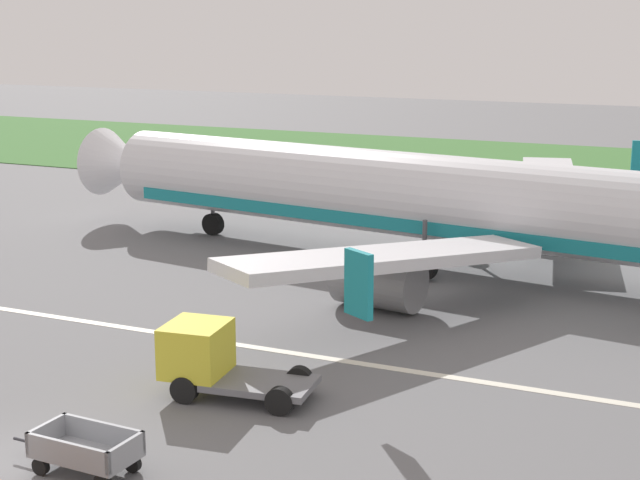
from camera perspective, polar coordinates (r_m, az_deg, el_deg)
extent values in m
cube|color=#3D7033|center=(73.44, 11.12, 4.24)|extent=(220.00, 28.00, 0.06)
cube|color=silver|center=(33.55, -6.33, -5.87)|extent=(120.00, 0.36, 0.01)
cylinder|color=silver|center=(43.38, 4.53, 2.75)|extent=(30.22, 8.10, 3.70)
cube|color=teal|center=(43.57, 4.51, 1.43)|extent=(27.22, 7.48, 0.56)
cone|color=silver|center=(53.08, -11.40, 4.39)|extent=(3.70, 4.06, 3.63)
cube|color=silver|center=(34.41, 3.98, -1.05)|extent=(8.84, 12.52, 1.35)
cube|color=teal|center=(27.44, 2.27, -2.59)|extent=(1.05, 0.73, 1.90)
cylinder|color=gray|center=(36.64, 3.43, -2.36)|extent=(3.48, 2.55, 2.10)
cube|color=silver|center=(49.42, 13.36, 2.90)|extent=(5.56, 13.25, 1.35)
cylinder|color=gray|center=(48.64, 11.30, 1.22)|extent=(3.48, 2.55, 2.10)
cylinder|color=#4C4C51|center=(49.40, -6.30, 2.10)|extent=(0.20, 0.20, 2.04)
cylinder|color=black|center=(49.60, -6.27, 0.94)|extent=(1.15, 0.61, 1.10)
cylinder|color=#4C4C51|center=(40.66, 6.13, -0.24)|extent=(0.20, 0.20, 2.04)
cylinder|color=black|center=(40.90, 6.09, -1.63)|extent=(1.15, 0.61, 1.10)
cylinder|color=#4C4C51|center=(44.55, 8.67, 0.84)|extent=(0.20, 0.20, 2.04)
cylinder|color=black|center=(44.77, 8.63, -0.44)|extent=(1.15, 0.61, 1.10)
cube|color=gray|center=(24.66, -13.50, -12.11)|extent=(2.56, 1.51, 0.08)
cube|color=gray|center=(24.08, -14.56, -11.97)|extent=(2.50, 0.21, 0.55)
cube|color=gray|center=(24.98, -12.57, -10.93)|extent=(2.50, 0.21, 0.55)
cube|color=gray|center=(25.27, -15.66, -10.82)|extent=(0.16, 1.40, 0.55)
cube|color=gray|center=(23.82, -11.28, -12.08)|extent=(0.16, 1.40, 0.55)
cylinder|color=#2D2D33|center=(25.79, -16.62, -11.24)|extent=(1.00, 0.13, 0.08)
cylinder|color=black|center=(24.97, -16.00, -12.59)|extent=(0.45, 0.18, 0.44)
cylinder|color=black|center=(25.71, -14.29, -11.71)|extent=(0.45, 0.18, 0.44)
cylinder|color=black|center=(24.61, -10.90, -12.69)|extent=(0.45, 0.18, 0.44)
cube|color=slate|center=(28.32, -3.51, -8.36)|extent=(3.30, 2.25, 0.20)
cube|color=yellow|center=(28.75, -7.24, -6.30)|extent=(1.91, 2.09, 1.50)
cube|color=#19232D|center=(29.03, -8.69, -5.85)|extent=(0.27, 1.61, 0.67)
cylinder|color=black|center=(28.36, -7.92, -8.65)|extent=(0.83, 0.39, 0.80)
cylinder|color=black|center=(29.81, -6.52, -7.52)|extent=(0.83, 0.39, 0.80)
cylinder|color=black|center=(27.32, -2.37, -9.39)|extent=(0.83, 0.39, 0.80)
cylinder|color=black|center=(28.82, -1.22, -8.16)|extent=(0.83, 0.39, 0.80)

